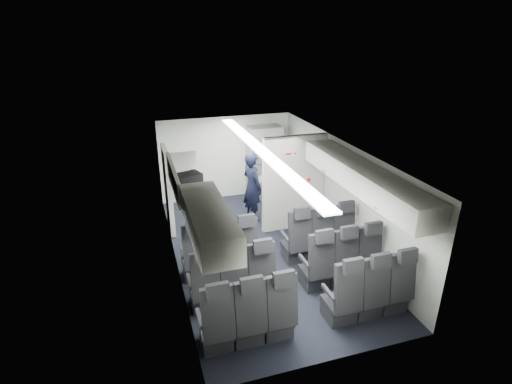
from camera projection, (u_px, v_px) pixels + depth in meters
cabin_shell at (262, 201)px, 7.67m from camera, size 3.41×6.01×2.16m
seat_row_front at (271, 247)px, 7.47m from camera, size 3.33×0.56×1.24m
seat_row_mid at (289, 273)px, 6.68m from camera, size 3.33×0.56×1.24m
seat_row_rear at (311, 307)px, 5.89m from camera, size 3.33×0.56×1.24m
overhead_bin_left_rear at (209, 221)px, 5.24m from camera, size 0.53×1.80×0.40m
overhead_bin_left_front_open at (187, 184)px, 6.81m from camera, size 0.64×1.70×0.72m
overhead_bin_right_rear at (392, 196)px, 6.01m from camera, size 0.53×1.80×0.40m
overhead_bin_right_front at (337, 162)px, 7.55m from camera, size 0.53×1.70×0.40m
bulkhead_partition at (294, 183)px, 8.66m from camera, size 1.40×0.15×2.13m
galley_unit at (264, 162)px, 10.39m from camera, size 0.85×0.52×1.90m
boarding_door at (168, 189)px, 8.65m from camera, size 0.12×1.27×1.86m
flight_attendant at (252, 187)px, 9.15m from camera, size 0.56×0.69×1.63m
carry_on_bag at (189, 181)px, 6.74m from camera, size 0.49×0.41×0.25m
papers at (261, 180)px, 9.09m from camera, size 0.22×0.04×0.15m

